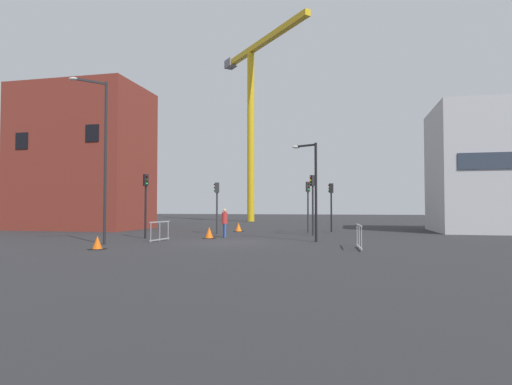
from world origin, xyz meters
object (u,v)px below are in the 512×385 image
Objects in this scene: streetlamp_short at (312,182)px; traffic_light_crosswalk at (313,195)px; pedestrian_walking at (225,221)px; traffic_cone_striped at (97,243)px; traffic_light_median at (217,199)px; traffic_light_island at (308,198)px; traffic_light_verge at (146,195)px; traffic_cone_on_verge at (209,233)px; traffic_light_corner at (331,199)px; construction_crane at (253,102)px; traffic_cone_orange at (238,227)px; streetlamp_tall at (101,149)px.

streetlamp_short is 4.74m from traffic_light_crosswalk.
traffic_cone_striped is (-3.37, -8.10, -0.74)m from pedestrian_walking.
traffic_light_island is (6.04, 2.21, 0.07)m from traffic_light_median.
traffic_light_verge is 4.38m from traffic_cone_on_verge.
traffic_light_island is at bearing 58.91° from traffic_cone_striped.
traffic_light_corner is 2.06× the size of pedestrian_walking.
construction_crane reaches higher than traffic_light_crosswalk.
streetlamp_short is 8.86m from traffic_light_corner.
traffic_light_crosswalk is 1.03× the size of traffic_light_verge.
traffic_light_island reaches higher than traffic_cone_orange.
streetlamp_tall is 2.27× the size of traffic_light_corner.
traffic_cone_striped is at bearing -128.16° from traffic_light_crosswalk.
traffic_light_crosswalk reaches higher than pedestrian_walking.
traffic_light_median is at bearing 178.33° from traffic_light_crosswalk.
pedestrian_walking is at bearing 52.57° from streetlamp_tall.
pedestrian_walking is (-5.13, -2.72, -1.62)m from traffic_light_crosswalk.
traffic_light_island is 2.08× the size of pedestrian_walking.
streetlamp_short is (9.87, -28.73, -11.96)m from construction_crane.
traffic_cone_orange is at bearing 71.61° from streetlamp_tall.
traffic_light_crosswalk reaches higher than traffic_cone_striped.
construction_crane is 34.38m from streetlamp_tall.
traffic_cone_on_verge is at bearing 68.99° from traffic_cone_striped.
traffic_cone_orange is at bearing 96.53° from pedestrian_walking.
traffic_light_island reaches higher than traffic_cone_striped.
streetlamp_tall is 7.75m from traffic_cone_on_verge.
traffic_light_median reaches higher than pedestrian_walking.
traffic_cone_on_verge is (-5.78, -3.73, -2.32)m from traffic_light_crosswalk.
streetlamp_short is at bearing 34.66° from traffic_cone_striped.
traffic_light_verge is 5.56m from traffic_light_median.
streetlamp_tall is 5.09m from traffic_cone_striped.
traffic_light_median is at bearing 144.89° from streetlamp_short.
streetlamp_short is 9.84m from traffic_light_verge.
streetlamp_short is 11.18m from traffic_cone_striped.
streetlamp_tall is (-0.23, -32.76, -10.43)m from construction_crane.
traffic_light_crosswalk is at bearing 32.86° from traffic_cone_on_verge.
traffic_cone_on_verge is at bearing -130.56° from traffic_light_island.
traffic_light_island is (9.20, 11.12, -2.28)m from streetlamp_tall.
streetlamp_short is 1.50× the size of traffic_light_median.
traffic_light_crosswalk is at bearing -1.67° from traffic_light_median.
construction_crane is 5.75× the size of traffic_light_crosswalk.
construction_crane is 27.21m from traffic_light_median.
traffic_light_island reaches higher than traffic_cone_on_verge.
pedestrian_walking is at bearing 67.44° from traffic_cone_striped.
traffic_light_corner is 2.31m from traffic_light_island.
streetlamp_short reaches higher than traffic_light_island.
traffic_cone_orange is (3.70, -20.95, -14.85)m from construction_crane.
traffic_light_crosswalk reaches higher than traffic_cone_on_verge.
streetlamp_short is 7.19m from traffic_light_island.
traffic_cone_striped is 0.86× the size of traffic_cone_orange.
traffic_light_crosswalk is 6.03m from pedestrian_walking.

